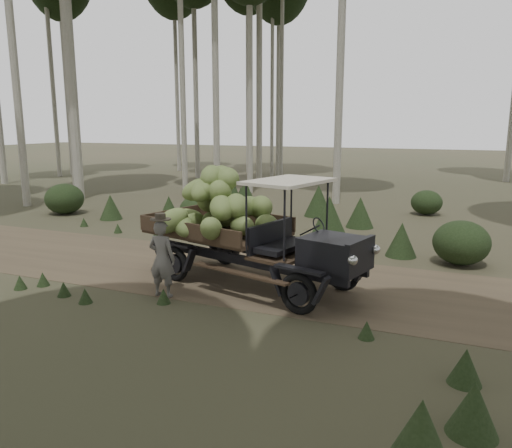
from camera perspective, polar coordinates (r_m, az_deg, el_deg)
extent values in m
plane|color=#473D2B|center=(12.29, -9.38, -4.80)|extent=(120.00, 120.00, 0.00)
cube|color=brown|center=(12.29, -9.38, -4.78)|extent=(70.00, 4.00, 0.01)
cube|color=black|center=(9.50, 8.71, -3.16)|extent=(1.25, 1.22, 0.57)
cube|color=black|center=(9.25, 11.80, -3.68)|extent=(0.37, 1.03, 0.64)
cube|color=black|center=(10.23, 1.61, -1.38)|extent=(0.46, 1.42, 0.57)
cube|color=#38281C|center=(11.14, -4.44, -0.89)|extent=(3.28, 2.55, 0.08)
cube|color=#38281C|center=(11.80, -1.43, 0.77)|extent=(2.81, 0.81, 0.33)
cube|color=#38281C|center=(10.44, -7.87, -0.75)|extent=(2.81, 0.81, 0.33)
cube|color=#38281C|center=(12.10, -9.57, 0.88)|extent=(0.54, 1.81, 0.33)
cube|color=beige|center=(9.78, 3.77, 4.90)|extent=(1.61, 2.01, 0.06)
cube|color=black|center=(10.86, 1.27, -3.31)|extent=(4.62, 1.34, 0.19)
cube|color=black|center=(10.26, -1.34, -4.20)|extent=(4.62, 1.34, 0.19)
torus|color=black|center=(10.47, 9.81, -5.46)|extent=(0.80, 0.34, 0.79)
torus|color=black|center=(9.10, 4.89, -7.95)|extent=(0.80, 0.34, 0.79)
torus|color=black|center=(12.22, -3.61, -2.85)|extent=(0.80, 0.34, 0.79)
torus|color=black|center=(11.08, -9.26, -4.50)|extent=(0.80, 0.34, 0.79)
sphere|color=beige|center=(9.62, 13.47, -2.86)|extent=(0.19, 0.19, 0.19)
sphere|color=beige|center=(8.80, 10.97, -4.08)|extent=(0.19, 0.19, 0.19)
ellipsoid|color=olive|center=(10.28, -1.60, -0.22)|extent=(0.84, 0.76, 0.48)
ellipsoid|color=olive|center=(10.47, -2.27, 2.06)|extent=(0.85, 0.97, 0.57)
ellipsoid|color=olive|center=(10.84, -6.14, 3.87)|extent=(0.55, 0.94, 0.66)
ellipsoid|color=olive|center=(10.94, -5.13, 5.44)|extent=(0.68, 0.89, 0.65)
ellipsoid|color=olive|center=(11.47, -4.01, 0.68)|extent=(0.95, 0.55, 0.73)
ellipsoid|color=olive|center=(10.72, -1.74, 2.08)|extent=(0.85, 1.00, 0.69)
ellipsoid|color=olive|center=(10.96, -5.32, 3.83)|extent=(0.52, 0.95, 0.56)
ellipsoid|color=olive|center=(11.11, -5.01, 5.16)|extent=(0.75, 0.89, 0.64)
ellipsoid|color=olive|center=(11.24, -4.85, 0.53)|extent=(0.53, 0.80, 0.46)
ellipsoid|color=olive|center=(10.96, -1.20, 1.98)|extent=(0.86, 0.62, 0.65)
ellipsoid|color=olive|center=(11.15, -6.55, 3.96)|extent=(0.99, 0.90, 0.69)
ellipsoid|color=olive|center=(11.18, -5.11, 5.26)|extent=(0.54, 0.84, 0.55)
ellipsoid|color=olive|center=(10.59, 1.23, -0.25)|extent=(0.66, 0.98, 0.71)
ellipsoid|color=olive|center=(11.15, -5.59, 2.37)|extent=(0.49, 0.98, 0.65)
ellipsoid|color=olive|center=(11.24, -4.89, 4.23)|extent=(1.11, 0.91, 0.79)
ellipsoid|color=olive|center=(10.96, -3.96, 4.97)|extent=(0.70, 0.51, 0.40)
ellipsoid|color=olive|center=(11.59, -7.78, 0.78)|extent=(0.89, 0.48, 0.41)
ellipsoid|color=olive|center=(10.94, 0.54, 1.91)|extent=(0.92, 1.08, 0.70)
ellipsoid|color=olive|center=(10.94, -5.84, 3.59)|extent=(1.00, 0.76, 0.67)
ellipsoid|color=olive|center=(11.14, -4.62, 5.37)|extent=(0.64, 1.04, 0.69)
ellipsoid|color=olive|center=(11.16, -7.08, 0.28)|extent=(0.51, 0.74, 0.45)
ellipsoid|color=olive|center=(11.17, -3.19, 2.21)|extent=(0.85, 0.90, 0.42)
ellipsoid|color=olive|center=(11.06, -4.86, 3.62)|extent=(0.88, 0.91, 0.62)
ellipsoid|color=olive|center=(10.95, -3.54, 5.17)|extent=(0.75, 0.57, 0.59)
ellipsoid|color=olive|center=(10.68, -8.37, -0.09)|extent=(0.94, 0.87, 0.69)
ellipsoid|color=olive|center=(10.43, -3.92, 1.84)|extent=(0.91, 1.02, 0.62)
ellipsoid|color=olive|center=(10.79, -4.20, 3.69)|extent=(0.85, 1.00, 0.72)
ellipsoid|color=olive|center=(10.88, -3.48, 4.99)|extent=(0.86, 0.83, 0.61)
ellipsoid|color=olive|center=(10.67, -9.65, 0.36)|extent=(1.01, 0.79, 0.78)
ellipsoid|color=olive|center=(9.88, -5.14, -0.53)|extent=(0.70, 0.94, 0.72)
imported|color=#5E5B56|center=(10.05, -10.69, -3.93)|extent=(0.57, 0.38, 1.56)
cylinder|color=#362F25|center=(9.88, -10.87, 0.55)|extent=(0.42, 0.42, 0.02)
cylinder|color=#362F25|center=(9.87, -10.88, 0.84)|extent=(0.21, 0.21, 0.12)
cylinder|color=#B2AD9E|center=(27.17, -0.70, 20.89)|extent=(0.28, 0.28, 15.69)
cylinder|color=#B2AD9E|center=(24.37, -20.75, 20.87)|extent=(0.44, 0.44, 15.35)
cylinder|color=#B2AD9E|center=(24.23, -4.75, 22.48)|extent=(0.31, 0.31, 16.09)
cylinder|color=#B2AD9E|center=(24.94, -0.74, 20.49)|extent=(0.29, 0.29, 14.63)
cylinder|color=#B2AD9E|center=(36.92, -9.19, 19.46)|extent=(0.28, 0.28, 17.23)
cylinder|color=#B2AD9E|center=(35.56, -22.86, 22.49)|extent=(0.28, 0.28, 21.42)
cylinder|color=#B2AD9E|center=(27.33, 0.38, 21.96)|extent=(0.31, 0.31, 16.75)
cylinder|color=#B2AD9E|center=(31.79, -7.03, 20.37)|extent=(0.30, 0.30, 16.72)
cylinder|color=#B2AD9E|center=(35.31, -0.88, 20.07)|extent=(0.35, 0.35, 17.34)
cylinder|color=#B2AD9E|center=(35.93, -21.14, 18.28)|extent=(0.27, 0.27, 16.22)
cylinder|color=#B2AD9E|center=(32.60, 2.57, 19.13)|extent=(0.23, 0.23, 15.49)
cone|color=#233319|center=(15.40, 8.36, 0.89)|extent=(1.11, 1.11, 1.23)
cone|color=#233319|center=(6.36, 23.62, -18.72)|extent=(0.57, 0.57, 0.64)
cone|color=#233319|center=(22.50, -2.85, 4.09)|extent=(0.93, 0.93, 1.04)
cone|color=#233319|center=(7.41, 22.83, -14.76)|extent=(0.45, 0.45, 0.50)
ellipsoid|color=#233319|center=(20.28, -21.05, 2.71)|extent=(1.44, 1.44, 1.15)
cone|color=#233319|center=(19.84, -9.92, 2.31)|extent=(0.55, 0.55, 0.61)
cone|color=#233319|center=(18.67, -16.28, 1.89)|extent=(0.81, 0.81, 0.90)
ellipsoid|color=#233319|center=(19.87, 18.92, 2.36)|extent=(1.15, 1.15, 0.92)
cone|color=#233319|center=(22.70, -1.71, 3.55)|extent=(0.50, 0.50, 0.56)
cone|color=#233319|center=(13.47, 16.29, -1.71)|extent=(0.80, 0.80, 0.89)
ellipsoid|color=#233319|center=(13.14, 22.42, -1.98)|extent=(1.35, 1.35, 1.08)
cone|color=#233319|center=(16.86, 11.81, 1.33)|extent=(0.92, 0.92, 1.02)
ellipsoid|color=#233319|center=(17.16, -6.69, 1.65)|extent=(1.23, 1.23, 0.99)
cone|color=#233319|center=(18.37, -1.22, 2.93)|extent=(1.22, 1.22, 1.36)
cone|color=#233319|center=(18.64, 7.15, 2.68)|extent=(1.06, 1.06, 1.17)
ellipsoid|color=#233319|center=(20.70, -21.14, 2.47)|extent=(1.09, 1.09, 0.87)
cone|color=#233319|center=(13.61, 9.80, -2.56)|extent=(0.27, 0.27, 0.30)
cone|color=#233319|center=(11.61, -23.18, -5.80)|extent=(0.27, 0.27, 0.30)
cone|color=#233319|center=(10.25, -18.94, -7.75)|extent=(0.27, 0.27, 0.30)
cone|color=#233319|center=(9.84, -10.53, -8.09)|extent=(0.27, 0.27, 0.30)
cone|color=#233319|center=(17.68, -19.07, 0.21)|extent=(0.27, 0.27, 0.30)
cone|color=#233319|center=(13.58, 10.01, -2.60)|extent=(0.27, 0.27, 0.30)
cone|color=#233319|center=(8.39, 12.52, -11.72)|extent=(0.27, 0.27, 0.30)
cone|color=#233319|center=(13.76, 4.82, -2.28)|extent=(0.27, 0.27, 0.30)
cone|color=#233319|center=(14.87, -7.08, -1.28)|extent=(0.27, 0.27, 0.30)
cone|color=#233319|center=(13.19, 10.53, -3.04)|extent=(0.27, 0.27, 0.30)
cone|color=#233319|center=(10.78, -21.12, -6.94)|extent=(0.27, 0.27, 0.30)
cone|color=#233319|center=(15.61, -11.19, -0.80)|extent=(0.27, 0.27, 0.30)
cone|color=#233319|center=(11.59, -25.37, -6.03)|extent=(0.27, 0.27, 0.30)
cone|color=#233319|center=(13.72, -0.13, -2.28)|extent=(0.27, 0.27, 0.30)
cone|color=#233319|center=(16.33, -15.52, -0.46)|extent=(0.27, 0.27, 0.30)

